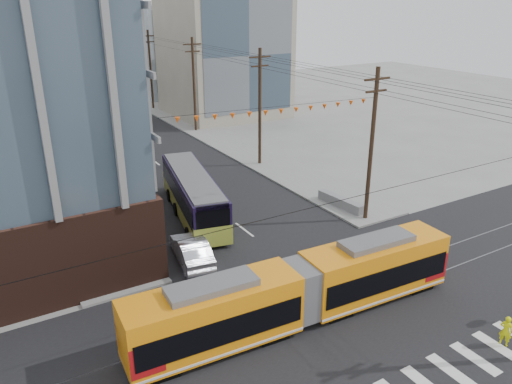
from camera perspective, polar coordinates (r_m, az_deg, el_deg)
ground at (r=25.63m, az=14.90°, el=-15.99°), size 160.00×160.00×0.00m
bg_bldg_ne_near at (r=69.54m, az=-3.79°, el=15.39°), size 14.00×14.00×16.00m
bg_bldg_ne_far at (r=88.57m, az=-8.73°, el=15.85°), size 16.00×16.00×14.00m
utility_pole_far at (r=74.25m, az=-11.96°, el=13.43°), size 0.30×0.30×11.00m
streetcar at (r=25.21m, az=5.07°, el=-11.24°), size 17.71×3.40×3.39m
city_bus at (r=36.97m, az=-7.17°, el=-0.32°), size 4.91×12.10×3.35m
parked_car_silver at (r=30.91m, az=-7.38°, el=-6.64°), size 2.50×5.16×1.63m
parked_car_white at (r=37.58m, az=-13.68°, el=-1.95°), size 2.93×5.40×1.49m
parked_car_grey at (r=42.39m, az=-14.97°, el=0.48°), size 2.30×4.68×1.28m
pedestrian at (r=26.73m, az=26.65°, el=-13.99°), size 0.55×0.66×1.57m
jersey_barrier at (r=39.03m, az=9.63°, el=-1.22°), size 1.38×4.44×0.87m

